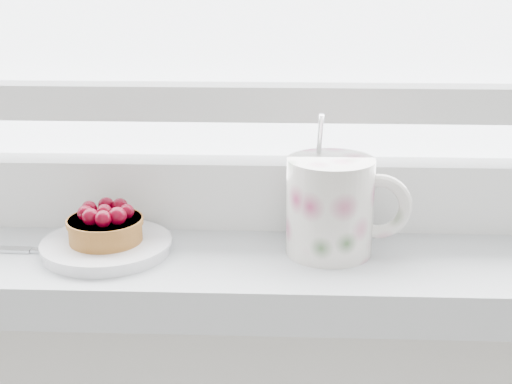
# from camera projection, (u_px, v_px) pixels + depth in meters

# --- Properties ---
(saucer) EXTENTS (0.12, 0.12, 0.01)m
(saucer) POSITION_uv_depth(u_px,v_px,m) (107.00, 247.00, 0.68)
(saucer) COLOR white
(saucer) RESTS_ON windowsill
(raspberry_tart) EXTENTS (0.07, 0.07, 0.04)m
(raspberry_tart) POSITION_uv_depth(u_px,v_px,m) (105.00, 225.00, 0.67)
(raspberry_tart) COLOR brown
(raspberry_tart) RESTS_ON saucer
(floral_mug) EXTENTS (0.12, 0.09, 0.13)m
(floral_mug) POSITION_uv_depth(u_px,v_px,m) (333.00, 204.00, 0.67)
(floral_mug) COLOR silver
(floral_mug) RESTS_ON windowsill
(fork) EXTENTS (0.20, 0.03, 0.00)m
(fork) POSITION_uv_depth(u_px,v_px,m) (14.00, 250.00, 0.68)
(fork) COLOR silver
(fork) RESTS_ON windowsill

